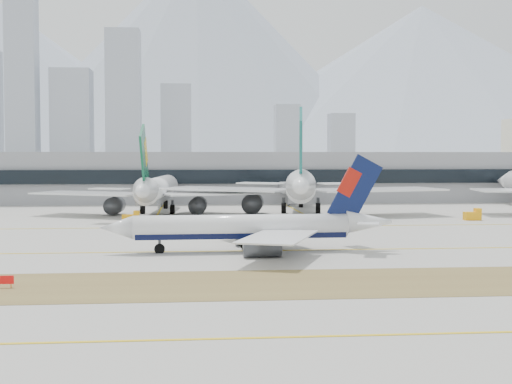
{
  "coord_description": "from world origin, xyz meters",
  "views": [
    {
      "loc": [
        -13.49,
        -109.22,
        14.2
      ],
      "look_at": [
        -1.85,
        18.0,
        7.5
      ],
      "focal_mm": 50.0,
      "sensor_mm": 36.0,
      "label": 1
    }
  ],
  "objects": [
    {
      "name": "ground",
      "position": [
        0.0,
        0.0,
        0.0
      ],
      "size": [
        3000.0,
        3000.0,
        0.0
      ],
      "primitive_type": "plane",
      "color": "#99958F",
      "rests_on": "ground"
    },
    {
      "name": "apron_markings",
      "position": [
        0.0,
        -53.95,
        0.02
      ],
      "size": [
        360.0,
        122.22,
        0.06
      ],
      "color": "brown",
      "rests_on": "ground"
    },
    {
      "name": "taxiing_airliner",
      "position": [
        -4.6,
        -5.87,
        3.49
      ],
      "size": [
        43.08,
        37.48,
        14.49
      ],
      "rotation": [
        0.0,
        0.0,
        3.17
      ],
      "color": "white",
      "rests_on": "ground"
    },
    {
      "name": "widebody_eva",
      "position": [
        -21.62,
        61.71,
        5.55
      ],
      "size": [
        58.41,
        57.32,
        20.88
      ],
      "rotation": [
        0.0,
        0.0,
        1.49
      ],
      "color": "white",
      "rests_on": "ground"
    },
    {
      "name": "widebody_cathay",
      "position": [
        12.87,
        60.2,
        6.48
      ],
      "size": [
        67.59,
        66.81,
        24.38
      ],
      "rotation": [
        0.0,
        0.0,
        1.41
      ],
      "color": "white",
      "rests_on": "ground"
    },
    {
      "name": "terminal",
      "position": [
        0.0,
        114.84,
        7.5
      ],
      "size": [
        280.0,
        43.1,
        15.0
      ],
      "color": "gray",
      "rests_on": "ground"
    },
    {
      "name": "hold_sign_left",
      "position": [
        -33.44,
        -32.0,
        0.88
      ],
      "size": [
        2.2,
        0.15,
        1.35
      ],
      "color": "red",
      "rests_on": "ground"
    },
    {
      "name": "gse_b",
      "position": [
        -25.8,
        39.53,
        1.05
      ],
      "size": [
        3.55,
        2.0,
        2.6
      ],
      "color": "#FFA60D",
      "rests_on": "ground"
    },
    {
      "name": "gse_c",
      "position": [
        47.45,
        39.83,
        1.05
      ],
      "size": [
        3.55,
        2.0,
        2.6
      ],
      "color": "#FFA60D",
      "rests_on": "ground"
    },
    {
      "name": "city_skyline",
      "position": [
        -106.76,
        453.42,
        49.8
      ],
      "size": [
        342.0,
        49.8,
        140.0
      ],
      "color": "#99A1AF",
      "rests_on": "ground"
    },
    {
      "name": "mountain_ridge",
      "position": [
        33.0,
        1404.14,
        181.85
      ],
      "size": [
        2830.0,
        1120.0,
        470.0
      ],
      "color": "#9EA8B7",
      "rests_on": "ground"
    }
  ]
}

